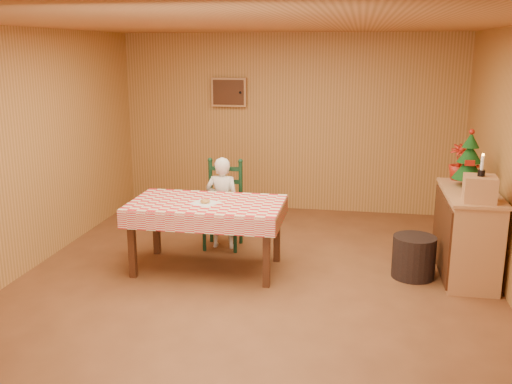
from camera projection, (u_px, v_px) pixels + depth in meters
ground at (253, 286)px, 5.88m from camera, size 6.00×6.00×0.00m
cabin_walls at (261, 103)px, 5.94m from camera, size 5.10×6.05×2.65m
dining_table at (207, 209)px, 6.17m from camera, size 1.66×0.96×0.77m
ladder_chair at (224, 206)px, 6.96m from camera, size 0.44×0.40×1.08m
seated_child at (223, 203)px, 6.89m from camera, size 0.41×0.27×1.12m
napkin at (205, 203)px, 6.10m from camera, size 0.34×0.34×0.00m
donut at (205, 201)px, 6.09m from camera, size 0.14×0.14×0.04m
shelf_unit at (466, 233)px, 6.06m from camera, size 0.54×1.24×0.93m
crate at (480, 189)px, 5.53m from camera, size 0.32×0.32×0.25m
christmas_tree at (469, 160)px, 6.12m from camera, size 0.34×0.34×0.62m
flower_arrangement at (459, 162)px, 6.43m from camera, size 0.26×0.26×0.40m
candle_set at (482, 170)px, 5.49m from camera, size 0.07×0.07×0.22m
storage_bin at (414, 257)px, 6.06m from camera, size 0.51×0.51×0.45m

